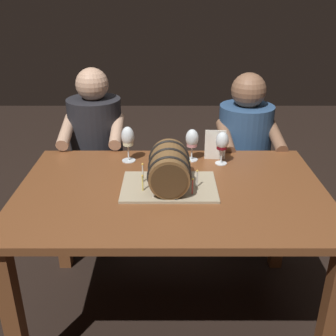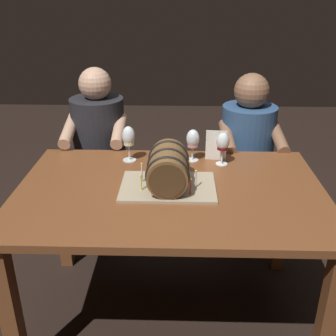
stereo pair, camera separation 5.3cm
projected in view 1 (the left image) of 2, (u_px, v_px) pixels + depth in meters
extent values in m
plane|color=black|center=(170.00, 312.00, 2.18)|extent=(8.00, 8.00, 0.00)
cube|color=brown|center=(170.00, 192.00, 1.87)|extent=(1.42, 0.92, 0.03)
cube|color=brown|center=(12.00, 319.00, 1.66)|extent=(0.07, 0.07, 0.71)
cube|color=brown|center=(329.00, 318.00, 1.67)|extent=(0.07, 0.07, 0.71)
cube|color=brown|center=(59.00, 216.00, 2.39)|extent=(0.07, 0.07, 0.71)
cube|color=brown|center=(279.00, 215.00, 2.40)|extent=(0.07, 0.07, 0.71)
cube|color=tan|center=(168.00, 187.00, 1.87)|extent=(0.44, 0.30, 0.01)
cylinder|color=brown|center=(168.00, 168.00, 1.83)|extent=(0.18, 0.28, 0.18)
cylinder|color=#46301B|center=(168.00, 182.00, 1.71)|extent=(0.16, 0.00, 0.16)
cylinder|color=#46301B|center=(168.00, 156.00, 1.96)|extent=(0.16, 0.00, 0.16)
torus|color=black|center=(168.00, 177.00, 1.75)|extent=(0.19, 0.01, 0.19)
torus|color=black|center=(168.00, 168.00, 1.83)|extent=(0.19, 0.01, 0.19)
torus|color=black|center=(168.00, 159.00, 1.92)|extent=(0.19, 0.01, 0.19)
cylinder|color=silver|center=(196.00, 180.00, 1.84)|extent=(0.01, 0.01, 0.08)
sphere|color=#F9C64C|center=(196.00, 171.00, 1.82)|extent=(0.01, 0.01, 0.01)
cylinder|color=#EAD666|center=(188.00, 170.00, 1.94)|extent=(0.01, 0.01, 0.08)
sphere|color=#F9C64C|center=(188.00, 161.00, 1.92)|extent=(0.01, 0.01, 0.01)
cylinder|color=black|center=(170.00, 165.00, 1.98)|extent=(0.01, 0.01, 0.08)
sphere|color=#F9C64C|center=(170.00, 157.00, 1.96)|extent=(0.01, 0.01, 0.01)
cylinder|color=#EAD666|center=(154.00, 168.00, 1.96)|extent=(0.01, 0.01, 0.07)
sphere|color=#F9C64C|center=(154.00, 161.00, 1.94)|extent=(0.01, 0.01, 0.01)
cylinder|color=silver|center=(142.00, 174.00, 1.89)|extent=(0.01, 0.01, 0.08)
sphere|color=#F9C64C|center=(141.00, 164.00, 1.87)|extent=(0.01, 0.01, 0.01)
cylinder|color=#EAD666|center=(141.00, 184.00, 1.81)|extent=(0.01, 0.01, 0.07)
sphere|color=#F9C64C|center=(141.00, 176.00, 1.79)|extent=(0.01, 0.01, 0.01)
cylinder|color=silver|center=(152.00, 190.00, 1.75)|extent=(0.01, 0.01, 0.07)
sphere|color=#F9C64C|center=(152.00, 181.00, 1.73)|extent=(0.01, 0.01, 0.01)
cylinder|color=black|center=(175.00, 191.00, 1.73)|extent=(0.01, 0.01, 0.09)
sphere|color=#F9C64C|center=(175.00, 180.00, 1.71)|extent=(0.01, 0.01, 0.01)
cylinder|color=#D64C47|center=(191.00, 187.00, 1.78)|extent=(0.01, 0.01, 0.07)
sphere|color=#F9C64C|center=(191.00, 179.00, 1.77)|extent=(0.01, 0.01, 0.01)
cylinder|color=white|center=(190.00, 160.00, 2.17)|extent=(0.07, 0.07, 0.00)
cylinder|color=white|center=(190.00, 153.00, 2.15)|extent=(0.01, 0.01, 0.07)
ellipsoid|color=white|center=(191.00, 138.00, 2.12)|extent=(0.07, 0.07, 0.10)
cylinder|color=pink|center=(191.00, 144.00, 2.13)|extent=(0.06, 0.06, 0.03)
cylinder|color=white|center=(128.00, 161.00, 2.16)|extent=(0.07, 0.07, 0.00)
cylinder|color=white|center=(127.00, 153.00, 2.14)|extent=(0.01, 0.01, 0.08)
ellipsoid|color=white|center=(127.00, 136.00, 2.10)|extent=(0.07, 0.07, 0.10)
cylinder|color=beige|center=(127.00, 142.00, 2.11)|extent=(0.06, 0.06, 0.04)
cylinder|color=white|center=(220.00, 163.00, 2.12)|extent=(0.06, 0.06, 0.00)
cylinder|color=white|center=(220.00, 156.00, 2.11)|extent=(0.01, 0.01, 0.08)
ellipsoid|color=white|center=(221.00, 141.00, 2.07)|extent=(0.07, 0.07, 0.09)
cylinder|color=maroon|center=(221.00, 145.00, 2.08)|extent=(0.05, 0.05, 0.04)
cube|color=silver|center=(214.00, 145.00, 2.15)|extent=(0.11, 0.02, 0.16)
cube|color=black|center=(101.00, 208.00, 2.74)|extent=(0.34, 0.32, 0.45)
cylinder|color=#232328|center=(95.00, 140.00, 2.53)|extent=(0.33, 0.33, 0.52)
sphere|color=tan|center=(91.00, 84.00, 2.39)|extent=(0.19, 0.19, 0.19)
cylinder|color=tan|center=(116.00, 131.00, 2.37)|extent=(0.08, 0.31, 0.14)
cylinder|color=tan|center=(65.00, 131.00, 2.36)|extent=(0.08, 0.31, 0.14)
cube|color=#1B2D46|center=(238.00, 208.00, 2.74)|extent=(0.34, 0.32, 0.45)
cylinder|color=#2D4C75|center=(243.00, 143.00, 2.54)|extent=(0.34, 0.34, 0.48)
sphere|color=brown|center=(247.00, 90.00, 2.40)|extent=(0.21, 0.21, 0.21)
cylinder|color=brown|center=(274.00, 136.00, 2.39)|extent=(0.08, 0.31, 0.14)
cylinder|color=brown|center=(224.00, 137.00, 2.38)|extent=(0.08, 0.31, 0.14)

